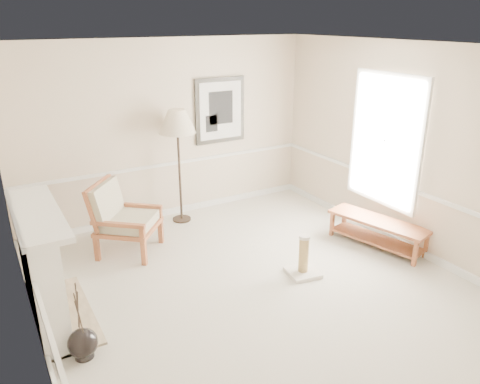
# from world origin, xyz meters

# --- Properties ---
(ground) EXTENTS (5.50, 5.50, 0.00)m
(ground) POSITION_xyz_m (0.00, 0.00, 0.00)
(ground) COLOR silver
(ground) RESTS_ON ground
(room) EXTENTS (5.04, 5.54, 2.92)m
(room) POSITION_xyz_m (0.14, 0.08, 1.87)
(room) COLOR beige
(room) RESTS_ON ground
(fireplace) EXTENTS (0.64, 1.64, 1.31)m
(fireplace) POSITION_xyz_m (-2.34, 0.60, 0.64)
(fireplace) COLOR white
(fireplace) RESTS_ON ground
(floor_vase) EXTENTS (0.30, 0.30, 0.87)m
(floor_vase) POSITION_xyz_m (-2.15, -0.23, 0.16)
(floor_vase) COLOR black
(floor_vase) RESTS_ON ground
(armchair) EXTENTS (1.13, 1.13, 1.03)m
(armchair) POSITION_xyz_m (-1.14, 1.82, 0.56)
(armchair) COLOR #955530
(armchair) RESTS_ON ground
(floor_lamp) EXTENTS (0.65, 0.65, 1.85)m
(floor_lamp) POSITION_xyz_m (0.03, 2.40, 1.62)
(floor_lamp) COLOR black
(floor_lamp) RESTS_ON ground
(bench) EXTENTS (0.80, 1.54, 0.42)m
(bench) POSITION_xyz_m (2.15, 0.09, 0.28)
(bench) COLOR #955530
(bench) RESTS_ON ground
(scratching_post) EXTENTS (0.45, 0.45, 0.56)m
(scratching_post) POSITION_xyz_m (0.72, -0.02, 0.18)
(scratching_post) COLOR white
(scratching_post) RESTS_ON ground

